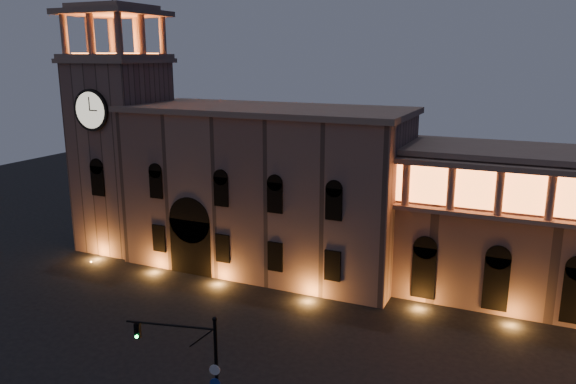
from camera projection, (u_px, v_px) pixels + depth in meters
The scene contains 4 objects.
ground at pixel (162, 362), 42.88m from camera, with size 160.00×160.00×0.00m, color black.
government_building at pixel (265, 188), 61.07m from camera, with size 30.80×12.80×17.60m.
clock_tower at pixel (122, 145), 66.68m from camera, with size 9.80×9.80×32.40m.
traffic_light at pixel (201, 374), 33.67m from camera, with size 5.75×1.67×8.06m.
Camera 1 is at (24.60, -31.24, 22.80)m, focal length 35.00 mm.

